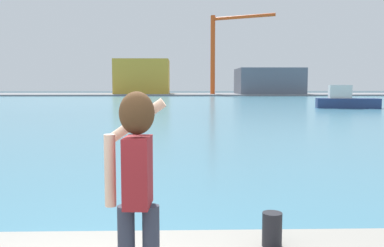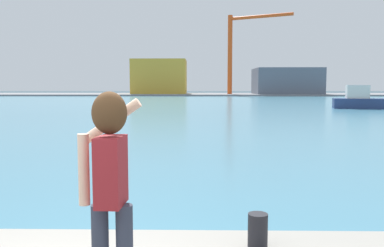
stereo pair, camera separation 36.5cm
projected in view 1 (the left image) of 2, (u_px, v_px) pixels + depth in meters
name	position (u px, v px, depth m)	size (l,w,h in m)	color
ground_plane	(174.00, 103.00, 52.88)	(220.00, 220.00, 0.00)	#334751
harbor_water	(174.00, 102.00, 54.87)	(140.00, 100.00, 0.02)	teal
far_shore_dock	(177.00, 94.00, 94.67)	(140.00, 20.00, 0.35)	gray
person_photographer	(137.00, 176.00, 3.28)	(0.53, 0.55, 1.74)	#2D3342
harbor_bollard	(272.00, 229.00, 4.57)	(0.22, 0.22, 0.38)	black
boat_moored	(345.00, 100.00, 40.40)	(6.14, 3.08, 2.26)	navy
warehouse_left	(143.00, 77.00, 94.80)	(12.20, 10.69, 7.76)	gold
warehouse_right	(269.00, 81.00, 93.21)	(14.26, 11.91, 5.70)	slate
port_crane	(221.00, 45.00, 89.14)	(12.91, 7.08, 17.09)	#D84C19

